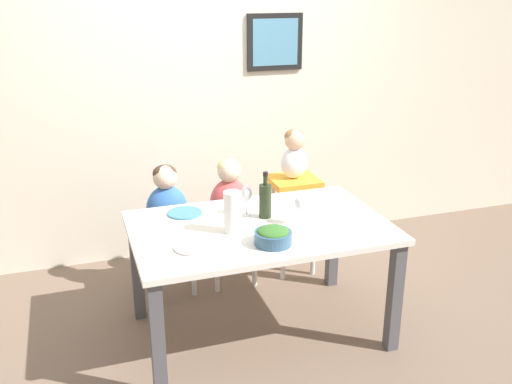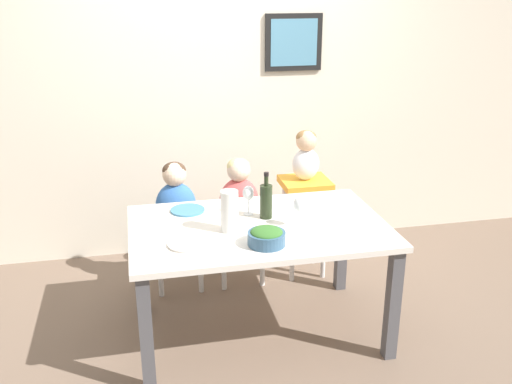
{
  "view_description": "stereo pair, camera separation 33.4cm",
  "coord_description": "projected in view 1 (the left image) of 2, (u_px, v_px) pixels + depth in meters",
  "views": [
    {
      "loc": [
        -0.99,
        -2.91,
        2.05
      ],
      "look_at": [
        0.0,
        0.07,
        0.91
      ],
      "focal_mm": 40.0,
      "sensor_mm": 36.0,
      "label": 1
    },
    {
      "loc": [
        -0.67,
        -3.0,
        2.05
      ],
      "look_at": [
        0.0,
        0.07,
        0.91
      ],
      "focal_mm": 40.0,
      "sensor_mm": 36.0,
      "label": 2
    }
  ],
  "objects": [
    {
      "name": "chair_far_center",
      "position": [
        230.0,
        232.0,
        4.1
      ],
      "size": [
        0.4,
        0.37,
        0.45
      ],
      "color": "silver",
      "rests_on": "ground_plane"
    },
    {
      "name": "person_child_center",
      "position": [
        229.0,
        192.0,
        3.99
      ],
      "size": [
        0.28,
        0.19,
        0.47
      ],
      "color": "#C64C4C",
      "rests_on": "chair_far_center"
    },
    {
      "name": "wine_glass_near",
      "position": [
        300.0,
        203.0,
        3.3
      ],
      "size": [
        0.07,
        0.07,
        0.18
      ],
      "color": "white",
      "rests_on": "dining_table"
    },
    {
      "name": "salad_bowl_large",
      "position": [
        273.0,
        236.0,
        3.08
      ],
      "size": [
        0.21,
        0.21,
        0.1
      ],
      "color": "#335675",
      "rests_on": "dining_table"
    },
    {
      "name": "wine_bottle",
      "position": [
        265.0,
        200.0,
        3.41
      ],
      "size": [
        0.07,
        0.07,
        0.29
      ],
      "color": "#232D19",
      "rests_on": "dining_table"
    },
    {
      "name": "wine_glass_far",
      "position": [
        247.0,
        194.0,
        3.44
      ],
      "size": [
        0.07,
        0.07,
        0.18
      ],
      "color": "white",
      "rests_on": "dining_table"
    },
    {
      "name": "wall_back",
      "position": [
        203.0,
        83.0,
        4.32
      ],
      "size": [
        10.0,
        0.09,
        2.7
      ],
      "color": "beige",
      "rests_on": "ground_plane"
    },
    {
      "name": "ground_plane",
      "position": [
        260.0,
        331.0,
        3.59
      ],
      "size": [
        14.0,
        14.0,
        0.0
      ],
      "primitive_type": "plane",
      "color": "#705B4C"
    },
    {
      "name": "dining_table",
      "position": [
        260.0,
        240.0,
        3.37
      ],
      "size": [
        1.5,
        0.94,
        0.73
      ],
      "color": "silver",
      "rests_on": "ground_plane"
    },
    {
      "name": "chair_right_highchair",
      "position": [
        293.0,
        200.0,
        4.18
      ],
      "size": [
        0.34,
        0.32,
        0.74
      ],
      "color": "silver",
      "rests_on": "ground_plane"
    },
    {
      "name": "dinner_plate_front_left",
      "position": [
        194.0,
        247.0,
        3.04
      ],
      "size": [
        0.21,
        0.21,
        0.01
      ],
      "color": "silver",
      "rests_on": "dining_table"
    },
    {
      "name": "person_baby_right",
      "position": [
        294.0,
        152.0,
        4.05
      ],
      "size": [
        0.2,
        0.15,
        0.36
      ],
      "color": "silver",
      "rests_on": "chair_right_highchair"
    },
    {
      "name": "person_child_left",
      "position": [
        166.0,
        199.0,
        3.86
      ],
      "size": [
        0.28,
        0.19,
        0.47
      ],
      "color": "#3366B2",
      "rests_on": "chair_far_left"
    },
    {
      "name": "paper_towel_roll",
      "position": [
        233.0,
        212.0,
        3.2
      ],
      "size": [
        0.1,
        0.1,
        0.24
      ],
      "color": "white",
      "rests_on": "dining_table"
    },
    {
      "name": "chair_far_left",
      "position": [
        169.0,
        241.0,
        3.97
      ],
      "size": [
        0.4,
        0.37,
        0.45
      ],
      "color": "silver",
      "rests_on": "ground_plane"
    },
    {
      "name": "dinner_plate_back_left",
      "position": [
        185.0,
        213.0,
        3.5
      ],
      "size": [
        0.21,
        0.21,
        0.01
      ],
      "color": "teal",
      "rests_on": "dining_table"
    }
  ]
}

